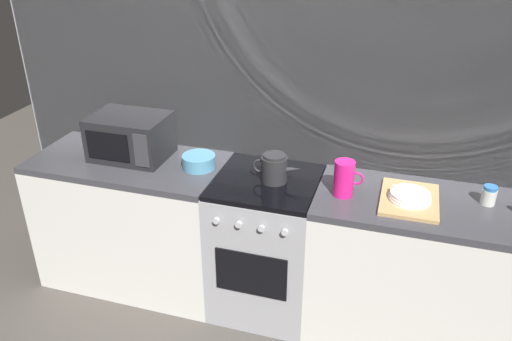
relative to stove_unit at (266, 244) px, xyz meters
name	(u,v)px	position (x,y,z in m)	size (l,w,h in m)	color
ground_plane	(265,301)	(0.00, 0.00, -0.45)	(8.00, 8.00, 0.00)	#47423D
back_wall	(282,112)	(0.00, 0.32, 0.75)	(3.60, 0.05, 2.40)	gray
counter_left	(135,221)	(-0.90, 0.00, 0.00)	(1.20, 0.60, 0.90)	silver
stove_unit	(266,244)	(0.00, 0.00, 0.00)	(0.60, 0.63, 0.90)	#9E9EA3
counter_right	(418,271)	(0.90, 0.00, 0.00)	(1.20, 0.60, 0.90)	silver
microwave	(130,136)	(-0.89, 0.06, 0.59)	(0.46, 0.35, 0.27)	black
kettle	(274,168)	(0.05, 0.00, 0.53)	(0.28, 0.15, 0.17)	#262628
mixing_bowl	(199,161)	(-0.43, 0.03, 0.49)	(0.20, 0.20, 0.08)	teal
pitcher	(344,178)	(0.45, -0.04, 0.55)	(0.16, 0.11, 0.20)	#E5197A
dish_pile	(410,198)	(0.79, -0.02, 0.47)	(0.30, 0.40, 0.07)	tan
spice_jar	(489,195)	(1.19, 0.08, 0.50)	(0.08, 0.08, 0.10)	silver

